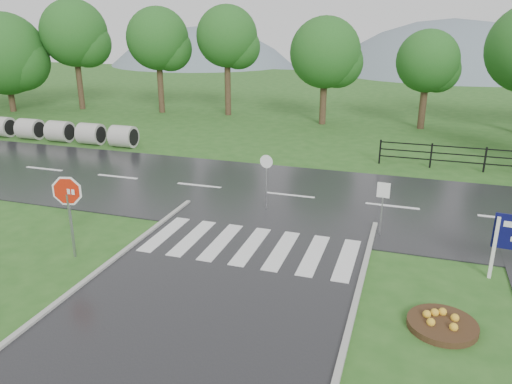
% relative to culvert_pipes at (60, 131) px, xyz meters
% --- Properties ---
extents(ground, '(120.00, 120.00, 0.00)m').
position_rel_culvert_pipes_xyz_m(ground, '(14.99, -15.00, -0.60)').
color(ground, '#28581D').
rests_on(ground, ground).
extents(main_road, '(90.00, 8.00, 0.04)m').
position_rel_culvert_pipes_xyz_m(main_road, '(14.99, -5.00, -0.60)').
color(main_road, black).
rests_on(main_road, ground).
extents(crosswalk, '(6.50, 2.80, 0.02)m').
position_rel_culvert_pipes_xyz_m(crosswalk, '(14.99, -10.00, -0.54)').
color(crosswalk, silver).
rests_on(crosswalk, ground).
extents(fence_west, '(9.58, 0.08, 1.20)m').
position_rel_culvert_pipes_xyz_m(fence_west, '(22.74, 1.00, 0.12)').
color(fence_west, black).
rests_on(fence_west, ground).
extents(hills, '(102.00, 48.00, 48.00)m').
position_rel_culvert_pipes_xyz_m(hills, '(18.48, 50.00, -16.14)').
color(hills, slate).
rests_on(hills, ground).
extents(treeline, '(83.20, 5.20, 10.00)m').
position_rel_culvert_pipes_xyz_m(treeline, '(15.99, 9.00, -0.60)').
color(treeline, '#1A5319').
rests_on(treeline, ground).
extents(culvert_pipes, '(9.70, 1.20, 1.20)m').
position_rel_culvert_pipes_xyz_m(culvert_pipes, '(0.00, 0.00, 0.00)').
color(culvert_pipes, '#9E9B93').
rests_on(culvert_pipes, ground).
extents(stop_sign, '(1.17, 0.31, 2.70)m').
position_rel_culvert_pipes_xyz_m(stop_sign, '(10.15, -12.23, 1.28)').
color(stop_sign, '#939399').
rests_on(stop_sign, ground).
extents(flower_bed, '(1.60, 1.60, 0.32)m').
position_rel_culvert_pipes_xyz_m(flower_bed, '(20.58, -12.68, -0.48)').
color(flower_bed, '#332111').
rests_on(flower_bed, ground).
extents(reg_sign_small, '(0.41, 0.07, 1.85)m').
position_rel_culvert_pipes_xyz_m(reg_sign_small, '(18.75, -7.83, 0.74)').
color(reg_sign_small, '#939399').
rests_on(reg_sign_small, ground).
extents(reg_sign_round, '(0.49, 0.09, 2.12)m').
position_rel_culvert_pipes_xyz_m(reg_sign_round, '(14.49, -6.71, 0.75)').
color(reg_sign_round, '#939399').
rests_on(reg_sign_round, ground).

